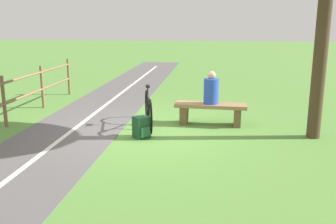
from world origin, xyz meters
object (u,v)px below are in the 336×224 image
Objects in this scene: backpack at (141,127)px; person_seated at (211,90)px; bench at (211,110)px; bicycle at (148,110)px.

person_seated is at bearing -138.01° from backpack.
bench is 0.94× the size of bicycle.
bench is 0.47m from person_seated.
bench is at bearing 92.36° from bicycle.
backpack is at bearing -14.45° from bicycle.
bench reaches higher than backpack.
bicycle reaches higher than bench.
bench is at bearing -137.93° from backpack.
person_seated reaches higher than backpack.
bicycle is (1.37, 0.43, -0.41)m from person_seated.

